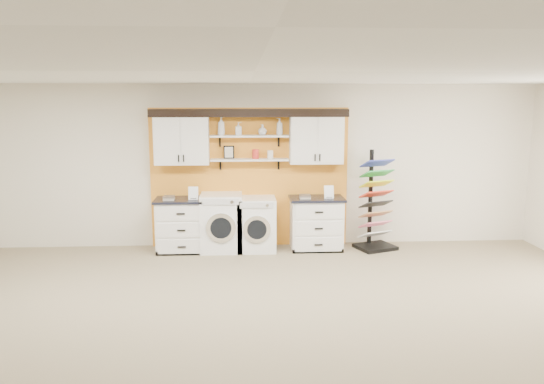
{
  "coord_description": "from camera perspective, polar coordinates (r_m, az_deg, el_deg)",
  "views": [
    {
      "loc": [
        -0.13,
        -5.13,
        2.54
      ],
      "look_at": [
        0.29,
        2.3,
        1.23
      ],
      "focal_mm": 35.0,
      "sensor_mm": 36.0,
      "label": 1
    }
  ],
  "objects": [
    {
      "name": "soap_bottle_a",
      "position": [
        8.95,
        -5.48,
        7.07
      ],
      "size": [
        0.16,
        0.16,
        0.3
      ],
      "primitive_type": "imported",
      "rotation": [
        0.0,
        0.0,
        2.67
      ],
      "color": "silver",
      "rests_on": "shelf_upper"
    },
    {
      "name": "washer",
      "position": [
        9.02,
        -5.43,
        -3.26
      ],
      "size": [
        0.7,
        0.71,
        0.97
      ],
      "color": "white",
      "rests_on": "floor"
    },
    {
      "name": "wall_back",
      "position": [
        9.21,
        -2.44,
        2.83
      ],
      "size": [
        10.0,
        0.0,
        10.0
      ],
      "primitive_type": "plane",
      "rotation": [
        1.57,
        0.0,
        0.0
      ],
      "color": "silver",
      "rests_on": "floor"
    },
    {
      "name": "upper_cabinet_right",
      "position": [
        9.04,
        4.78,
        5.73
      ],
      "size": [
        0.9,
        0.35,
        0.84
      ],
      "color": "white",
      "rests_on": "wall_back"
    },
    {
      "name": "base_cabinet_left",
      "position": [
        9.08,
        -9.52,
        -3.5
      ],
      "size": [
        0.92,
        0.66,
        0.9
      ],
      "color": "white",
      "rests_on": "floor"
    },
    {
      "name": "accent_panel",
      "position": [
        9.2,
        -2.42,
        1.56
      ],
      "size": [
        3.4,
        0.07,
        2.4
      ],
      "primitive_type": "cube",
      "color": "orange",
      "rests_on": "wall_back"
    },
    {
      "name": "sample_rack",
      "position": [
        9.24,
        11.03,
        -2.76
      ],
      "size": [
        0.76,
        0.7,
        1.7
      ],
      "rotation": [
        0.0,
        0.0,
        0.37
      ],
      "color": "black",
      "rests_on": "floor"
    },
    {
      "name": "crown_molding",
      "position": [
        8.95,
        -2.46,
        8.58
      ],
      "size": [
        3.3,
        0.41,
        0.13
      ],
      "color": "black",
      "rests_on": "wall_back"
    },
    {
      "name": "soap_bottle_c",
      "position": [
        8.96,
        -1.03,
        6.72
      ],
      "size": [
        0.19,
        0.19,
        0.18
      ],
      "primitive_type": "imported",
      "rotation": [
        0.0,
        0.0,
        5.15
      ],
      "color": "silver",
      "rests_on": "shelf_upper"
    },
    {
      "name": "floor",
      "position": [
        5.73,
        -1.71,
        -16.37
      ],
      "size": [
        10.0,
        10.0,
        0.0
      ],
      "primitive_type": "plane",
      "color": "#88795B",
      "rests_on": "ground"
    },
    {
      "name": "shelf_upper",
      "position": [
        8.96,
        -2.44,
        6.04
      ],
      "size": [
        1.32,
        0.28,
        0.03
      ],
      "primitive_type": "cube",
      "color": "white",
      "rests_on": "wall_back"
    },
    {
      "name": "dryer",
      "position": [
        9.02,
        -1.7,
        -3.44
      ],
      "size": [
        0.65,
        0.71,
        0.9
      ],
      "color": "white",
      "rests_on": "floor"
    },
    {
      "name": "picture_frame",
      "position": [
        9.03,
        -4.66,
        4.29
      ],
      "size": [
        0.18,
        0.02,
        0.22
      ],
      "color": "black",
      "rests_on": "shelf_lower"
    },
    {
      "name": "canister_red",
      "position": [
        8.98,
        -1.79,
        4.1
      ],
      "size": [
        0.11,
        0.11,
        0.16
      ],
      "primitive_type": "cylinder",
      "color": "red",
      "rests_on": "shelf_lower"
    },
    {
      "name": "base_cabinet_right",
      "position": [
        9.11,
        4.78,
        -3.35
      ],
      "size": [
        0.92,
        0.66,
        0.9
      ],
      "color": "white",
      "rests_on": "floor"
    },
    {
      "name": "upper_cabinet_left",
      "position": [
        9.01,
        -9.68,
        5.61
      ],
      "size": [
        0.9,
        0.35,
        0.84
      ],
      "color": "white",
      "rests_on": "wall_back"
    },
    {
      "name": "canister_cream",
      "position": [
        8.99,
        -0.19,
        4.05
      ],
      "size": [
        0.1,
        0.1,
        0.14
      ],
      "primitive_type": "cylinder",
      "color": "silver",
      "rests_on": "shelf_lower"
    },
    {
      "name": "shelf_lower",
      "position": [
        8.99,
        -2.42,
        3.49
      ],
      "size": [
        1.32,
        0.28,
        0.03
      ],
      "primitive_type": "cube",
      "color": "white",
      "rests_on": "wall_back"
    },
    {
      "name": "soap_bottle_d",
      "position": [
        8.97,
        0.82,
        7.04
      ],
      "size": [
        0.14,
        0.14,
        0.28
      ],
      "primitive_type": "imported",
      "rotation": [
        0.0,
        0.0,
        -1.22
      ],
      "color": "silver",
      "rests_on": "shelf_upper"
    },
    {
      "name": "soap_bottle_b",
      "position": [
        8.95,
        -3.63,
        6.81
      ],
      "size": [
        0.11,
        0.1,
        0.22
      ],
      "primitive_type": "imported",
      "rotation": [
        0.0,
        0.0,
        1.64
      ],
      "color": "silver",
      "rests_on": "shelf_upper"
    },
    {
      "name": "ceiling",
      "position": [
        5.14,
        -1.87,
        12.84
      ],
      "size": [
        10.0,
        10.0,
        0.0
      ],
      "primitive_type": "plane",
      "rotation": [
        3.14,
        0.0,
        0.0
      ],
      "color": "white",
      "rests_on": "wall_back"
    }
  ]
}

